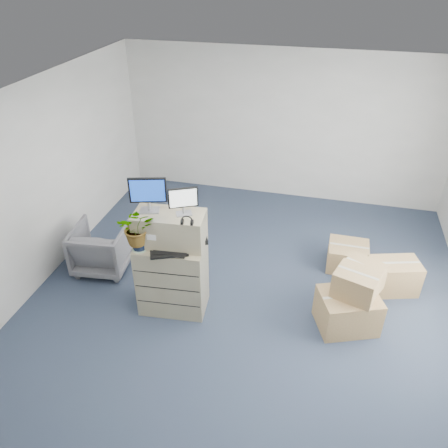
# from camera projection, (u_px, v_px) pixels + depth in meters

# --- Properties ---
(ground) EXTENTS (7.00, 7.00, 0.00)m
(ground) POSITION_uv_depth(u_px,v_px,m) (242.00, 312.00, 5.96)
(ground) COLOR #29364B
(ground) RESTS_ON ground
(wall_back) EXTENTS (6.00, 0.02, 2.80)m
(wall_back) POSITION_uv_depth(u_px,v_px,m) (283.00, 127.00, 8.08)
(wall_back) COLOR beige
(wall_back) RESTS_ON ground
(filing_cabinet_lower) EXTENTS (0.92, 0.61, 1.02)m
(filing_cabinet_lower) POSITION_uv_depth(u_px,v_px,m) (173.00, 277.00, 5.79)
(filing_cabinet_lower) COLOR tan
(filing_cabinet_lower) RESTS_ON ground
(filing_cabinet_upper) EXTENTS (0.91, 0.51, 0.44)m
(filing_cabinet_upper) POSITION_uv_depth(u_px,v_px,m) (170.00, 229.00, 5.44)
(filing_cabinet_upper) COLOR tan
(filing_cabinet_upper) RESTS_ON filing_cabinet_lower
(monitor_left) EXTENTS (0.45, 0.23, 0.45)m
(monitor_left) POSITION_uv_depth(u_px,v_px,m) (148.00, 193.00, 5.25)
(monitor_left) COLOR #99999E
(monitor_left) RESTS_ON filing_cabinet_upper
(monitor_right) EXTENTS (0.34, 0.21, 0.36)m
(monitor_right) POSITION_uv_depth(u_px,v_px,m) (183.00, 200.00, 5.21)
(monitor_right) COLOR #99999E
(monitor_right) RESTS_ON filing_cabinet_upper
(headphones) EXTENTS (0.14, 0.03, 0.14)m
(headphones) POSITION_uv_depth(u_px,v_px,m) (187.00, 221.00, 5.11)
(headphones) COLOR black
(headphones) RESTS_ON filing_cabinet_upper
(keyboard) EXTENTS (0.51, 0.36, 0.02)m
(keyboard) POSITION_uv_depth(u_px,v_px,m) (169.00, 253.00, 5.36)
(keyboard) COLOR black
(keyboard) RESTS_ON filing_cabinet_lower
(mouse) EXTENTS (0.10, 0.06, 0.03)m
(mouse) POSITION_uv_depth(u_px,v_px,m) (198.00, 251.00, 5.39)
(mouse) COLOR silver
(mouse) RESTS_ON filing_cabinet_lower
(water_bottle) EXTENTS (0.08, 0.08, 0.27)m
(water_bottle) POSITION_uv_depth(u_px,v_px,m) (179.00, 234.00, 5.49)
(water_bottle) COLOR gray
(water_bottle) RESTS_ON filing_cabinet_lower
(phone_dock) EXTENTS (0.07, 0.06, 0.14)m
(phone_dock) POSITION_uv_depth(u_px,v_px,m) (165.00, 239.00, 5.54)
(phone_dock) COLOR silver
(phone_dock) RESTS_ON filing_cabinet_lower
(external_drive) EXTENTS (0.24, 0.22, 0.06)m
(external_drive) POSITION_uv_depth(u_px,v_px,m) (200.00, 240.00, 5.56)
(external_drive) COLOR black
(external_drive) RESTS_ON filing_cabinet_lower
(tissue_box) EXTENTS (0.23, 0.13, 0.08)m
(tissue_box) POSITION_uv_depth(u_px,v_px,m) (194.00, 237.00, 5.50)
(tissue_box) COLOR #3B84C9
(tissue_box) RESTS_ON external_drive
(potted_plant) EXTENTS (0.55, 0.59, 0.46)m
(potted_plant) POSITION_uv_depth(u_px,v_px,m) (138.00, 231.00, 5.31)
(potted_plant) COLOR #97B390
(potted_plant) RESTS_ON filing_cabinet_lower
(office_chair) EXTENTS (0.86, 0.81, 0.80)m
(office_chair) POSITION_uv_depth(u_px,v_px,m) (101.00, 246.00, 6.58)
(office_chair) COLOR #5B5A5F
(office_chair) RESTS_ON ground
(cardboard_boxes) EXTENTS (1.45, 1.95, 0.86)m
(cardboard_boxes) POSITION_uv_depth(u_px,v_px,m) (360.00, 285.00, 5.95)
(cardboard_boxes) COLOR #9A704A
(cardboard_boxes) RESTS_ON ground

